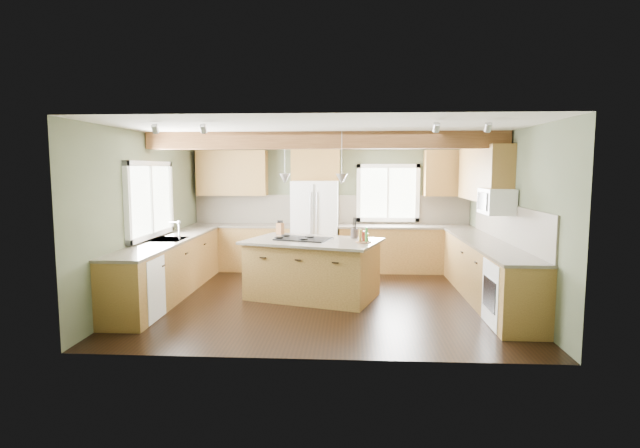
{
  "coord_description": "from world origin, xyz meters",
  "views": [
    {
      "loc": [
        0.38,
        -7.65,
        2.04
      ],
      "look_at": [
        -0.09,
        0.3,
        1.15
      ],
      "focal_mm": 28.0,
      "sensor_mm": 36.0,
      "label": 1
    }
  ],
  "objects": [
    {
      "name": "base_cab_right",
      "position": [
        2.5,
        0.05,
        0.44
      ],
      "size": [
        0.6,
        3.7,
        0.88
      ],
      "primitive_type": "cube",
      "color": "brown",
      "rests_on": "floor"
    },
    {
      "name": "wall_back",
      "position": [
        0.0,
        2.5,
        1.3
      ],
      "size": [
        5.6,
        0.0,
        5.6
      ],
      "primitive_type": "plane",
      "rotation": [
        1.57,
        0.0,
        0.0
      ],
      "color": "#4A523A",
      "rests_on": "ground"
    },
    {
      "name": "floor",
      "position": [
        0.0,
        0.0,
        0.0
      ],
      "size": [
        5.6,
        5.6,
        0.0
      ],
      "primitive_type": "plane",
      "color": "black",
      "rests_on": "ground"
    },
    {
      "name": "counter_back_right",
      "position": [
        1.49,
        2.2,
        0.9
      ],
      "size": [
        2.66,
        0.64,
        0.04
      ],
      "primitive_type": "cube",
      "color": "#433C31",
      "rests_on": "base_cab_back_right"
    },
    {
      "name": "dishwasher",
      "position": [
        -2.49,
        -1.25,
        0.43
      ],
      "size": [
        0.6,
        0.6,
        0.84
      ],
      "primitive_type": "cube",
      "color": "white",
      "rests_on": "floor"
    },
    {
      "name": "wall_right",
      "position": [
        2.8,
        0.0,
        1.3
      ],
      "size": [
        0.0,
        5.0,
        5.0
      ],
      "primitive_type": "plane",
      "rotation": [
        1.57,
        0.0,
        -1.57
      ],
      "color": "#4A523A",
      "rests_on": "ground"
    },
    {
      "name": "backsplash_back",
      "position": [
        0.0,
        2.48,
        1.21
      ],
      "size": [
        5.58,
        0.03,
        0.58
      ],
      "primitive_type": "cube",
      "color": "brown",
      "rests_on": "wall_back"
    },
    {
      "name": "soffit_trim",
      "position": [
        0.0,
        2.4,
        2.54
      ],
      "size": [
        5.55,
        0.2,
        0.1
      ],
      "primitive_type": "cube",
      "color": "#4E2A16",
      "rests_on": "ceiling"
    },
    {
      "name": "oven",
      "position": [
        2.49,
        -1.25,
        0.43
      ],
      "size": [
        0.6,
        0.72,
        0.84
      ],
      "primitive_type": "cube",
      "color": "white",
      "rests_on": "floor"
    },
    {
      "name": "utensil_crock",
      "position": [
        0.46,
        0.35,
        1.0
      ],
      "size": [
        0.12,
        0.12,
        0.15
      ],
      "primitive_type": "cylinder",
      "rotation": [
        0.0,
        0.0,
        0.04
      ],
      "color": "#3C3630",
      "rests_on": "island_top"
    },
    {
      "name": "island",
      "position": [
        -0.2,
        0.1,
        0.44
      ],
      "size": [
        2.16,
        1.67,
        0.88
      ],
      "primitive_type": "cube",
      "rotation": [
        0.0,
        0.0,
        -0.3
      ],
      "color": "brown",
      "rests_on": "floor"
    },
    {
      "name": "backsplash_right",
      "position": [
        2.78,
        0.05,
        1.21
      ],
      "size": [
        0.03,
        3.7,
        0.58
      ],
      "primitive_type": "cube",
      "color": "brown",
      "rests_on": "wall_right"
    },
    {
      "name": "refrigerator",
      "position": [
        -0.3,
        2.12,
        0.9
      ],
      "size": [
        0.9,
        0.74,
        1.8
      ],
      "primitive_type": "cube",
      "color": "white",
      "rests_on": "floor"
    },
    {
      "name": "window_left",
      "position": [
        -2.78,
        0.05,
        1.55
      ],
      "size": [
        0.04,
        1.6,
        1.05
      ],
      "primitive_type": "cube",
      "color": "white",
      "rests_on": "wall_left"
    },
    {
      "name": "faucet",
      "position": [
        -2.32,
        0.05,
        1.05
      ],
      "size": [
        0.02,
        0.02,
        0.28
      ],
      "primitive_type": "cylinder",
      "color": "#B2B2B7",
      "rests_on": "sink"
    },
    {
      "name": "microwave",
      "position": [
        2.58,
        -0.05,
        1.55
      ],
      "size": [
        0.4,
        0.7,
        0.38
      ],
      "primitive_type": "cube",
      "color": "white",
      "rests_on": "wall_right"
    },
    {
      "name": "pendant_right",
      "position": [
        0.26,
        -0.04,
        1.88
      ],
      "size": [
        0.18,
        0.18,
        0.16
      ],
      "primitive_type": "cone",
      "rotation": [
        3.14,
        0.0,
        0.0
      ],
      "color": "#B2B2B7",
      "rests_on": "ceiling"
    },
    {
      "name": "counter_left",
      "position": [
        -2.5,
        0.05,
        0.9
      ],
      "size": [
        0.64,
        3.74,
        0.04
      ],
      "primitive_type": "cube",
      "color": "#433C31",
      "rests_on": "base_cab_left"
    },
    {
      "name": "bottle_tray",
      "position": [
        0.6,
        -0.11,
        1.03
      ],
      "size": [
        0.31,
        0.31,
        0.22
      ],
      "primitive_type": null,
      "rotation": [
        0.0,
        0.0,
        -0.35
      ],
      "color": "brown",
      "rests_on": "island_top"
    },
    {
      "name": "upper_cab_back_left",
      "position": [
        -1.99,
        2.33,
        1.95
      ],
      "size": [
        1.4,
        0.35,
        0.9
      ],
      "primitive_type": "cube",
      "color": "brown",
      "rests_on": "wall_back"
    },
    {
      "name": "sink",
      "position": [
        -2.5,
        0.05,
        0.91
      ],
      "size": [
        0.5,
        0.65,
        0.03
      ],
      "primitive_type": "cube",
      "color": "#262628",
      "rests_on": "counter_left"
    },
    {
      "name": "cooktop",
      "position": [
        -0.35,
        0.15,
        0.93
      ],
      "size": [
        0.95,
        0.77,
        0.02
      ],
      "primitive_type": "cube",
      "rotation": [
        0.0,
        0.0,
        -0.3
      ],
      "color": "black",
      "rests_on": "island_top"
    },
    {
      "name": "pendant_left",
      "position": [
        -0.65,
        0.24,
        1.88
      ],
      "size": [
        0.18,
        0.18,
        0.16
      ],
      "primitive_type": "cone",
      "rotation": [
        3.14,
        0.0,
        0.0
      ],
      "color": "#B2B2B7",
      "rests_on": "ceiling"
    },
    {
      "name": "window_back",
      "position": [
        1.15,
        2.48,
        1.55
      ],
      "size": [
        1.1,
        0.04,
        1.0
      ],
      "primitive_type": "cube",
      "color": "white",
      "rests_on": "wall_back"
    },
    {
      "name": "upper_cab_over_fridge",
      "position": [
        -0.3,
        2.33,
        2.15
      ],
      "size": [
        0.96,
        0.35,
        0.7
      ],
      "primitive_type": "cube",
      "color": "brown",
      "rests_on": "wall_back"
    },
    {
      "name": "base_cab_back_right",
      "position": [
        1.49,
        2.2,
        0.44
      ],
      "size": [
        2.62,
        0.6,
        0.88
      ],
      "primitive_type": "cube",
      "color": "brown",
      "rests_on": "floor"
    },
    {
      "name": "upper_cab_right",
      "position": [
        2.62,
        0.9,
        1.95
      ],
      "size": [
        0.35,
        2.2,
        0.9
      ],
      "primitive_type": "cube",
      "color": "brown",
      "rests_on": "wall_right"
    },
    {
      "name": "knife_block",
      "position": [
        -0.8,
        0.77,
        1.02
      ],
      "size": [
        0.14,
        0.14,
        0.19
      ],
      "primitive_type": "cube",
      "rotation": [
        0.0,
        0.0,
        -0.62
      ],
      "color": "brown",
      "rests_on": "island_top"
    },
    {
      "name": "ceiling_beam",
      "position": [
        0.0,
        0.1,
        2.47
      ],
      "size": [
        5.55,
        0.26,
        0.26
      ],
      "primitive_type": "cube",
      "color": "#4E2A16",
      "rests_on": "ceiling"
    },
    {
      "name": "wall_left",
      "position": [
        -2.8,
        0.0,
        1.3
      ],
      "size": [
        0.0,
        5.0,
        5.0
      ],
      "primitive_type": "plane",
      "rotation": [
        1.57,
        0.0,
        1.57
      ],
      "color": "#4A523A",
      "rests_on": "ground"
    },
    {
      "name": "base_cab_left",
      "position": [
        -2.5,
        0.05,
        0.44
      ],
      "size": [
        0.6,
        3.7,
        0.88
      ],
      "primitive_type": "cube",
      "color": "brown",
      "rests_on": "floor"
    },
    {
      "name": "upper_cab_back_corner",
      "position": [
        2.3,
        2.33,
        1.95
      ],
      "size": [
        0.9,
        0.35,
        0.9
      ],
      "primitive_type": "cube",
      "color": "brown",
      "rests_on": "wall_back"
    },
    {
      "name": "counter_right",
      "position": [
        2.5,
        0.05,
        0.9
      ],
      "size": [
        0.64,
        3.74,
        0.04
      ],
      "primitive_type": "cube",
      "color": "#433C31",
      "rests_on": "base_cab_right"
    },
    {
      "name": "base_cab_back_left",
      "position": [
        -1.79,
        2.2,
        0.44
      ],
      "size": [
        2.02,
        0.6,
        0.88
      ],
      "primitive_type": "cube",
      "color": "brown",
      "rests_on": "floor"
    },
    {
      "name": "ceiling",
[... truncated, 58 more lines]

